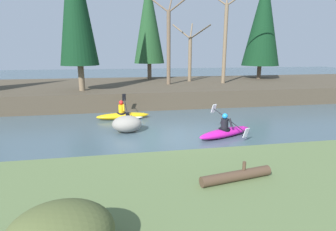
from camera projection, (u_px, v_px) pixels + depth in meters
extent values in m
plane|color=#425660|center=(170.00, 137.00, 10.94)|extent=(90.00, 90.00, 0.00)
cube|color=#5B7042|center=(217.00, 205.00, 5.57)|extent=(44.00, 5.14, 0.57)
cube|color=#4C4233|center=(147.00, 90.00, 20.35)|extent=(44.00, 9.92, 1.08)
cylinder|color=#7A664C|center=(81.00, 78.00, 16.30)|extent=(0.36, 0.36, 1.56)
cylinder|color=brown|center=(149.00, 71.00, 23.25)|extent=(0.36, 0.36, 1.39)
cone|color=#1E4723|center=(149.00, 20.00, 22.23)|extent=(2.63, 2.63, 7.20)
cylinder|color=brown|center=(259.00, 72.00, 23.60)|extent=(0.36, 0.36, 1.17)
cone|color=#0F3319|center=(263.00, 20.00, 22.55)|extent=(3.21, 3.21, 7.64)
cylinder|color=brown|center=(169.00, 48.00, 18.98)|extent=(0.28, 0.28, 5.22)
cylinder|color=brown|center=(154.00, 1.00, 18.77)|extent=(1.92, 1.64, 1.74)
cylinder|color=brown|center=(185.00, 0.00, 17.62)|extent=(2.02, 1.72, 1.53)
cylinder|color=brown|center=(171.00, 1.00, 19.23)|extent=(0.88, 2.17, 1.93)
cylinder|color=#7A664C|center=(190.00, 59.00, 21.24)|extent=(0.28, 0.28, 3.54)
cylinder|color=#7A664C|center=(181.00, 32.00, 21.10)|extent=(1.34, 1.15, 1.21)
cylinder|color=#7A664C|center=(200.00, 32.00, 20.33)|extent=(1.40, 1.20, 1.07)
cylinder|color=#7A664C|center=(191.00, 31.00, 21.41)|extent=(0.64, 1.51, 1.34)
cylinder|color=#7A664C|center=(225.00, 45.00, 19.68)|extent=(0.28, 0.28, 5.79)
ellipsoid|color=#C61999|center=(225.00, 133.00, 10.95)|extent=(2.73, 1.58, 0.34)
cone|color=#C61999|center=(246.00, 128.00, 11.59)|extent=(0.40, 0.32, 0.20)
cylinder|color=black|center=(224.00, 129.00, 10.89)|extent=(0.63, 0.63, 0.08)
cylinder|color=black|center=(225.00, 124.00, 10.83)|extent=(0.39, 0.39, 0.42)
sphere|color=#1E89D1|center=(225.00, 116.00, 10.76)|extent=(0.30, 0.30, 0.23)
cylinder|color=black|center=(222.00, 120.00, 11.06)|extent=(0.17, 0.24, 0.35)
cylinder|color=black|center=(231.00, 123.00, 10.67)|extent=(0.17, 0.24, 0.35)
cylinder|color=black|center=(229.00, 120.00, 10.92)|extent=(0.76, 1.78, 0.65)
cube|color=white|center=(214.00, 109.00, 11.63)|extent=(0.25, 0.22, 0.41)
cube|color=white|center=(246.00, 133.00, 10.22)|extent=(0.25, 0.22, 0.41)
ellipsoid|color=yellow|center=(123.00, 116.00, 13.79)|extent=(2.73, 0.78, 0.34)
cone|color=yellow|center=(146.00, 114.00, 14.07)|extent=(0.36, 0.22, 0.20)
cylinder|color=black|center=(122.00, 113.00, 13.74)|extent=(0.51, 0.51, 0.08)
cylinder|color=yellow|center=(121.00, 109.00, 13.68)|extent=(0.32, 0.32, 0.42)
sphere|color=red|center=(121.00, 103.00, 13.60)|extent=(0.24, 0.24, 0.23)
cylinder|color=yellow|center=(123.00, 106.00, 13.91)|extent=(0.10, 0.23, 0.35)
cylinder|color=yellow|center=(124.00, 108.00, 13.46)|extent=(0.10, 0.23, 0.35)
cylinder|color=black|center=(126.00, 106.00, 13.70)|extent=(0.16, 1.91, 0.65)
cube|color=black|center=(124.00, 97.00, 14.53)|extent=(0.21, 0.17, 0.41)
cube|color=black|center=(128.00, 116.00, 12.88)|extent=(0.21, 0.17, 0.41)
ellipsoid|color=white|center=(133.00, 117.00, 13.93)|extent=(1.14, 0.77, 0.18)
ellipsoid|color=gray|center=(127.00, 124.00, 11.53)|extent=(1.29, 1.01, 0.73)
cylinder|color=#4C3828|center=(236.00, 176.00, 6.02)|extent=(1.81, 0.55, 0.24)
cylinder|color=#4C3828|center=(244.00, 166.00, 6.04)|extent=(0.08, 0.08, 0.20)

